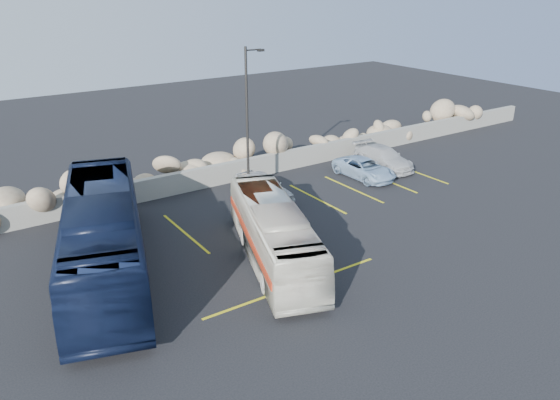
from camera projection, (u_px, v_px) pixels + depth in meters
ground at (318, 281)px, 21.61m from camera, size 90.00×90.00×0.00m
seawall at (188, 181)px, 30.60m from camera, size 60.00×0.40×1.20m
riprap_pile at (178, 163)px, 31.26m from camera, size 54.00×2.80×2.60m
parking_lines at (323, 210)px, 28.30m from camera, size 18.16×9.36×0.01m
lamppost at (248, 119)px, 28.62m from camera, size 1.14×0.18×8.00m
vintage_bus at (274, 233)px, 22.72m from camera, size 5.12×9.37×2.56m
tour_coach at (104, 236)px, 21.57m from camera, size 6.26×12.40×3.37m
car_a at (264, 187)px, 29.43m from camera, size 1.72×4.15×1.41m
car_c at (383, 158)px, 34.40m from camera, size 2.08×4.62×1.31m
car_d at (364, 168)px, 32.67m from camera, size 2.01×4.21×1.16m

